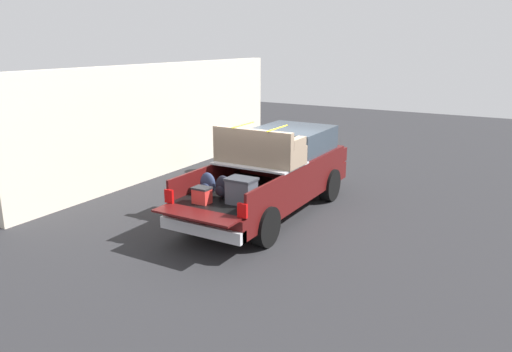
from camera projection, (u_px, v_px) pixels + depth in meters
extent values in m
plane|color=#262628|center=(268.00, 214.00, 12.09)|extent=(40.00, 40.00, 0.00)
cube|color=#470F0F|center=(268.00, 189.00, 11.93)|extent=(5.50, 1.92, 0.45)
cube|color=black|center=(242.00, 192.00, 10.86)|extent=(2.80, 1.80, 0.04)
cube|color=#470F0F|center=(208.00, 177.00, 11.25)|extent=(2.80, 0.06, 0.50)
cube|color=#470F0F|center=(280.00, 188.00, 10.35)|extent=(2.80, 0.06, 0.50)
cube|color=#470F0F|center=(272.00, 169.00, 11.94)|extent=(0.06, 1.80, 0.50)
cube|color=#470F0F|center=(197.00, 215.00, 9.46)|extent=(0.55, 1.80, 0.04)
cube|color=#B2B2B7|center=(260.00, 163.00, 11.38)|extent=(1.25, 1.92, 0.04)
cube|color=#470F0F|center=(293.00, 159.00, 12.93)|extent=(2.30, 1.92, 0.50)
cube|color=#2D3842|center=(292.00, 139.00, 12.70)|extent=(1.94, 1.76, 0.59)
cube|color=#470F0F|center=(314.00, 152.00, 14.07)|extent=(0.40, 1.82, 0.38)
cube|color=#B2B2B7|center=(202.00, 229.00, 9.69)|extent=(0.24, 1.92, 0.24)
cube|color=red|center=(169.00, 196.00, 10.06)|extent=(0.06, 0.20, 0.28)
cube|color=red|center=(242.00, 211.00, 9.21)|extent=(0.06, 0.20, 0.28)
cylinder|color=black|center=(271.00, 176.00, 13.87)|extent=(0.85, 0.30, 0.85)
cylinder|color=black|center=(329.00, 185.00, 13.01)|extent=(0.85, 0.30, 0.85)
cylinder|color=black|center=(196.00, 212.00, 10.95)|extent=(0.85, 0.30, 0.85)
cylinder|color=black|center=(265.00, 226.00, 10.09)|extent=(0.85, 0.30, 0.85)
cube|color=#474C56|center=(241.00, 192.00, 9.99)|extent=(0.40, 0.55, 0.49)
cube|color=#31353C|center=(241.00, 179.00, 9.92)|extent=(0.44, 0.59, 0.05)
ellipsoid|color=black|center=(223.00, 187.00, 10.35)|extent=(0.20, 0.35, 0.49)
ellipsoid|color=black|center=(220.00, 191.00, 10.28)|extent=(0.09, 0.25, 0.21)
ellipsoid|color=#283351|center=(208.00, 184.00, 10.56)|extent=(0.20, 0.37, 0.50)
ellipsoid|color=#283351|center=(205.00, 188.00, 10.48)|extent=(0.09, 0.26, 0.22)
cube|color=red|center=(202.00, 196.00, 10.04)|extent=(0.26, 0.34, 0.30)
cube|color=#262628|center=(202.00, 188.00, 9.99)|extent=(0.28, 0.36, 0.04)
cube|color=#84705B|center=(260.00, 153.00, 11.31)|extent=(0.86, 1.99, 0.42)
cube|color=#84705B|center=(252.00, 138.00, 10.91)|extent=(0.16, 1.99, 0.40)
cube|color=#84705B|center=(228.00, 136.00, 11.71)|extent=(0.62, 0.20, 0.22)
cube|color=#84705B|center=(296.00, 143.00, 10.84)|extent=(0.62, 0.20, 0.22)
cube|color=yellow|center=(243.00, 125.00, 11.37)|extent=(0.96, 0.03, 0.02)
cube|color=yellow|center=(277.00, 128.00, 10.93)|extent=(0.96, 0.03, 0.02)
cube|color=beige|center=(165.00, 119.00, 15.55)|extent=(11.62, 0.36, 3.43)
cylinder|color=#3F4C66|center=(224.00, 158.00, 15.85)|extent=(0.56, 0.56, 0.90)
cylinder|color=#3F4C66|center=(223.00, 143.00, 15.72)|extent=(0.60, 0.60, 0.08)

